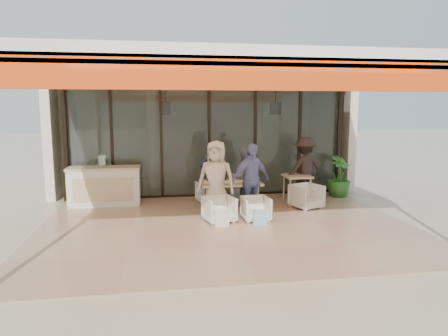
# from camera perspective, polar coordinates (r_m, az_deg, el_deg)

# --- Properties ---
(ground) EXTENTS (70.00, 70.00, 0.00)m
(ground) POSITION_cam_1_polar(r_m,az_deg,el_deg) (8.82, 0.28, -8.29)
(ground) COLOR #C6B293
(ground) RESTS_ON ground
(terrace_floor) EXTENTS (8.00, 6.00, 0.01)m
(terrace_floor) POSITION_cam_1_polar(r_m,az_deg,el_deg) (8.82, 0.28, -8.26)
(terrace_floor) COLOR tan
(terrace_floor) RESTS_ON ground
(terrace_structure) EXTENTS (8.00, 6.00, 3.40)m
(terrace_structure) POSITION_cam_1_polar(r_m,az_deg,el_deg) (8.21, 0.60, 13.39)
(terrace_structure) COLOR silver
(terrace_structure) RESTS_ON ground
(glass_storefront) EXTENTS (8.08, 0.10, 3.20)m
(glass_storefront) POSITION_cam_1_polar(r_m,az_deg,el_deg) (11.46, -2.14, 3.76)
(glass_storefront) COLOR #9EADA3
(glass_storefront) RESTS_ON ground
(interior_block) EXTENTS (9.05, 3.62, 3.52)m
(interior_block) POSITION_cam_1_polar(r_m,az_deg,el_deg) (13.72, -3.30, 7.18)
(interior_block) COLOR silver
(interior_block) RESTS_ON ground
(host_counter) EXTENTS (1.85, 0.65, 1.04)m
(host_counter) POSITION_cam_1_polar(r_m,az_deg,el_deg) (10.92, -16.68, -2.49)
(host_counter) COLOR silver
(host_counter) RESTS_ON ground
(dining_table) EXTENTS (1.50, 0.90, 0.93)m
(dining_table) POSITION_cam_1_polar(r_m,az_deg,el_deg) (9.92, 0.89, -2.31)
(dining_table) COLOR #D8BD84
(dining_table) RESTS_ON ground
(chair_far_left) EXTENTS (0.73, 0.70, 0.65)m
(chair_far_left) POSITION_cam_1_polar(r_m,az_deg,el_deg) (10.85, -2.14, -3.32)
(chair_far_left) COLOR white
(chair_far_left) RESTS_ON ground
(chair_far_right) EXTENTS (0.66, 0.62, 0.61)m
(chair_far_right) POSITION_cam_1_polar(r_m,az_deg,el_deg) (10.98, 2.23, -3.29)
(chair_far_right) COLOR white
(chair_far_right) RESTS_ON ground
(chair_near_left) EXTENTS (0.77, 0.74, 0.66)m
(chair_near_left) POSITION_cam_1_polar(r_m,az_deg,el_deg) (9.01, -0.68, -5.76)
(chair_near_left) COLOR white
(chair_near_left) RESTS_ON ground
(chair_near_right) EXTENTS (0.63, 0.60, 0.62)m
(chair_near_right) POSITION_cam_1_polar(r_m,az_deg,el_deg) (9.17, 4.55, -5.66)
(chair_near_right) COLOR white
(chair_near_right) RESTS_ON ground
(diner_navy) EXTENTS (0.62, 0.41, 1.68)m
(diner_navy) POSITION_cam_1_polar(r_m,az_deg,el_deg) (10.27, -1.82, -1.08)
(diner_navy) COLOR #181D34
(diner_navy) RESTS_ON ground
(diner_grey) EXTENTS (0.87, 0.75, 1.56)m
(diner_grey) POSITION_cam_1_polar(r_m,az_deg,el_deg) (10.41, 2.78, -1.29)
(diner_grey) COLOR slate
(diner_grey) RESTS_ON ground
(diner_cream) EXTENTS (1.03, 0.85, 1.81)m
(diner_cream) POSITION_cam_1_polar(r_m,az_deg,el_deg) (9.37, -1.13, -1.59)
(diner_cream) COLOR beige
(diner_cream) RESTS_ON ground
(diner_periwinkle) EXTENTS (1.10, 0.76, 1.73)m
(diner_periwinkle) POSITION_cam_1_polar(r_m,az_deg,el_deg) (9.53, 3.88, -1.67)
(diner_periwinkle) COLOR #707DBA
(diner_periwinkle) RESTS_ON ground
(tote_bag_cream) EXTENTS (0.30, 0.10, 0.34)m
(tote_bag_cream) POSITION_cam_1_polar(r_m,az_deg,el_deg) (8.67, -0.29, -7.42)
(tote_bag_cream) COLOR silver
(tote_bag_cream) RESTS_ON ground
(tote_bag_blue) EXTENTS (0.30, 0.10, 0.34)m
(tote_bag_blue) POSITION_cam_1_polar(r_m,az_deg,el_deg) (8.83, 5.15, -7.16)
(tote_bag_blue) COLOR #99BFD8
(tote_bag_blue) RESTS_ON ground
(side_table) EXTENTS (0.70, 0.70, 0.74)m
(side_table) POSITION_cam_1_polar(r_m,az_deg,el_deg) (11.06, 10.39, -1.57)
(side_table) COLOR #D8BD84
(side_table) RESTS_ON ground
(side_chair) EXTENTS (0.87, 0.84, 0.70)m
(side_chair) POSITION_cam_1_polar(r_m,az_deg,el_deg) (10.43, 11.71, -3.85)
(side_chair) COLOR white
(side_chair) RESTS_ON ground
(standing_woman) EXTENTS (1.28, 0.94, 1.77)m
(standing_woman) POSITION_cam_1_polar(r_m,az_deg,el_deg) (11.33, 11.42, -0.09)
(standing_woman) COLOR black
(standing_woman) RESTS_ON ground
(potted_palm) EXTENTS (0.92, 0.92, 1.20)m
(potted_palm) POSITION_cam_1_polar(r_m,az_deg,el_deg) (11.98, 16.09, -1.18)
(potted_palm) COLOR #1E5919
(potted_palm) RESTS_ON ground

